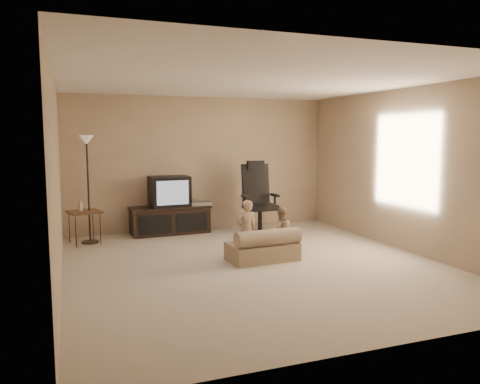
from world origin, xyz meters
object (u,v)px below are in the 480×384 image
Objects in this scene: side_table at (84,212)px; toddler_right at (281,232)px; office_chair at (259,208)px; floor_lamp at (87,165)px; child_sofa at (264,248)px; toddler_left at (246,230)px; tv_stand at (170,210)px.

toddler_right is (2.68, -1.90, -0.16)m from side_table.
office_chair is 0.74× the size of floor_lamp.
toddler_left reaches higher than child_sofa.
side_table reaches higher than child_sofa.
toddler_left is at bearing 135.89° from child_sofa.
toddler_right is (1.17, -2.22, -0.06)m from tv_stand.
office_chair is at bearing -5.11° from floor_lamp.
office_chair is 1.78× the size of toddler_right.
tv_stand is 1.61m from office_chair.
office_chair is 1.31× the size of child_sofa.
floor_lamp reaches higher than toddler_left.
office_chair reaches higher than toddler_left.
toddler_right is at bearing -99.29° from office_chair.
tv_stand is 2.00× the size of toddler_right.
tv_stand is at bearing 12.10° from side_table.
toddler_right is (-0.33, -1.66, -0.11)m from office_chair.
tv_stand is at bearing -76.57° from toddler_left.
toddler_right is (0.52, -0.04, -0.06)m from toddler_left.
toddler_right reaches higher than child_sofa.
toddler_left is (2.07, -1.87, -0.87)m from floor_lamp.
side_table is 0.85× the size of toddler_left.
tv_stand is 1.54m from side_table.
tv_stand is at bearing 12.20° from floor_lamp.
floor_lamp is at bearing 10.39° from side_table.
office_chair is 1.53× the size of toddler_left.
office_chair is at bearing 65.78° from child_sofa.
tv_stand is 1.72× the size of toddler_left.
tv_stand reaches higher than side_table.
office_chair is 1.92m from child_sofa.
tv_stand reaches higher than toddler_right.
side_table is 3.29m from toddler_right.
tv_stand is 2.51m from toddler_right.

